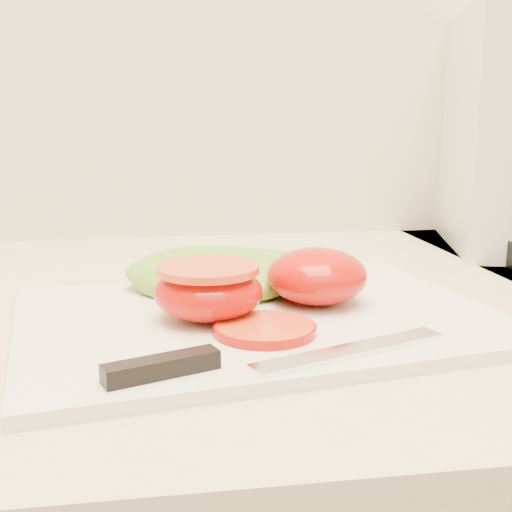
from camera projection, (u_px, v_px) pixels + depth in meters
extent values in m
cube|color=beige|center=(356.00, 305.00, 0.63)|extent=(3.92, 0.65, 0.03)
cube|color=white|center=(258.00, 318.00, 0.53)|extent=(0.42, 0.33, 0.01)
ellipsoid|color=#C71200|center=(317.00, 276.00, 0.55)|extent=(0.09, 0.09, 0.05)
ellipsoid|color=#C71200|center=(208.00, 292.00, 0.50)|extent=(0.09, 0.09, 0.04)
cylinder|color=red|center=(208.00, 269.00, 0.50)|extent=(0.08, 0.08, 0.01)
cylinder|color=orange|center=(265.00, 329.00, 0.47)|extent=(0.07, 0.07, 0.01)
ellipsoid|color=#88AF2E|center=(215.00, 274.00, 0.59)|extent=(0.19, 0.15, 0.03)
ellipsoid|color=#88AF2E|center=(261.00, 271.00, 0.61)|extent=(0.14, 0.12, 0.03)
cube|color=silver|center=(351.00, 350.00, 0.43)|extent=(0.15, 0.07, 0.00)
cube|color=black|center=(162.00, 367.00, 0.39)|extent=(0.07, 0.04, 0.01)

